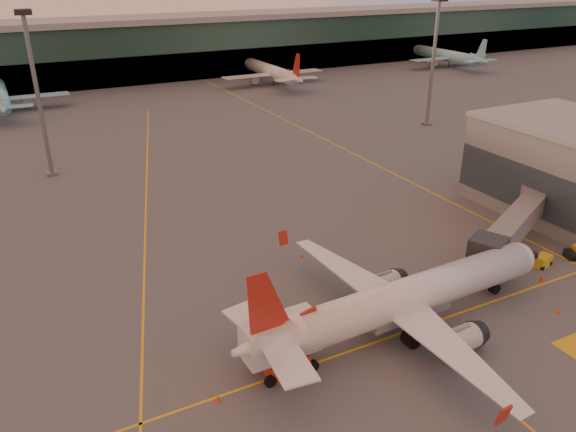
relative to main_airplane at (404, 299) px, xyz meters
name	(u,v)px	position (x,y,z in m)	size (l,w,h in m)	color
ground	(402,378)	(-4.20, -5.50, -3.36)	(600.00, 600.00, 0.00)	#4C4F54
taxi_markings	(165,207)	(-11.52, 38.99, -3.36)	(100.12, 173.00, 0.01)	gold
terminal	(90,52)	(-4.20, 136.29, 5.40)	(400.00, 20.00, 17.60)	#19382D
gate_building	(570,167)	(37.73, 12.43, 2.93)	(18.40, 22.40, 12.60)	slate
mast_west_near	(36,84)	(-24.20, 60.50, 11.50)	(2.40, 2.40, 25.60)	slate
mast_east_near	(434,54)	(50.80, 56.50, 11.50)	(2.40, 2.40, 25.60)	slate
distant_aircraft_row	(21,109)	(-25.20, 112.50, -3.36)	(290.00, 34.00, 13.00)	#84CDDD
main_airplane	(404,299)	(0.00, 0.00, 0.00)	(34.28, 30.83, 10.35)	white
jet_bridge	(518,222)	(22.34, 6.96, 0.23)	(21.12, 12.17, 5.35)	slate
catering_truck	(282,342)	(-12.69, 0.06, -0.48)	(6.60, 3.07, 5.08)	red
gpu_cart	(542,261)	(21.90, 2.38, -2.72)	(2.52, 1.83, 1.33)	gold
cone_nose	(542,278)	(19.22, 0.06, -3.07)	(0.49, 0.49, 0.62)	#DC3D0B
cone_tail	(218,398)	(-18.86, -0.93, -3.09)	(0.44, 0.44, 0.56)	#DC3D0B
cone_wing_left	(302,256)	(-1.51, 16.86, -3.12)	(0.41, 0.41, 0.52)	#DC3D0B
cone_fwd	(559,311)	(15.57, -5.00, -3.12)	(0.39, 0.39, 0.50)	#DC3D0B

